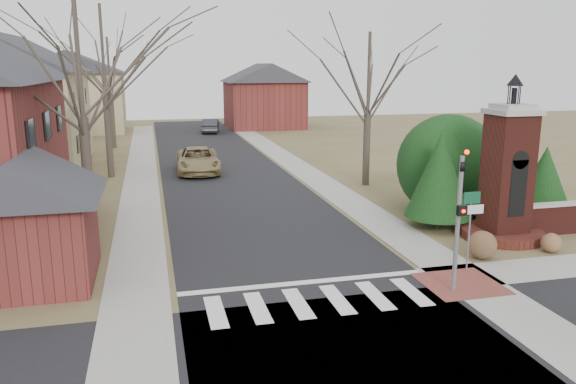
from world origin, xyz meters
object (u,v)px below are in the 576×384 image
object	(u,v)px
traffic_signal_pole	(459,210)
brick_gate_monument	(506,185)
sign_post	(470,216)
distant_car	(211,126)
pickup_truck	(198,160)

from	to	relation	value
traffic_signal_pole	brick_gate_monument	xyz separation A→B (m)	(4.70, 4.42, -0.42)
sign_post	distant_car	world-z (taller)	sign_post
brick_gate_monument	sign_post	bearing A→B (deg)	-138.58
traffic_signal_pole	brick_gate_monument	bearing A→B (deg)	43.24
traffic_signal_pole	sign_post	distance (m)	2.02
sign_post	distant_car	bearing A→B (deg)	95.42
distant_car	brick_gate_monument	bearing A→B (deg)	110.55
traffic_signal_pole	distant_car	size ratio (longest dim) A/B	1.02
sign_post	pickup_truck	xyz separation A→B (m)	(-7.19, 20.23, -1.15)
brick_gate_monument	pickup_truck	bearing A→B (deg)	121.61
traffic_signal_pole	sign_post	world-z (taller)	traffic_signal_pole
pickup_truck	distant_car	xyz separation A→B (m)	(3.20, 21.87, -0.08)
brick_gate_monument	distant_car	bearing A→B (deg)	100.72
sign_post	pickup_truck	size ratio (longest dim) A/B	0.48
traffic_signal_pole	sign_post	bearing A→B (deg)	47.57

